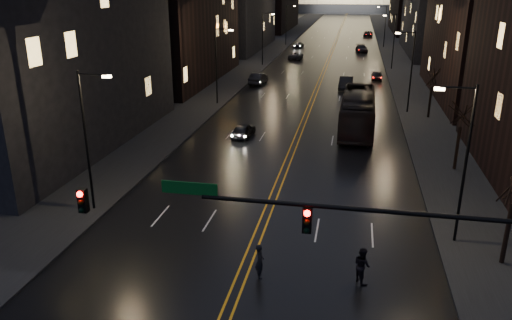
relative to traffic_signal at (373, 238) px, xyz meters
The scene contains 28 objects.
road 130.24m from the traffic_signal, 92.60° to the left, with size 20.00×320.00×0.02m, color black.
sidewalk_left 131.62m from the traffic_signal, 98.71° to the left, with size 8.00×320.00×0.16m, color black.
sidewalk_right 130.35m from the traffic_signal, 86.44° to the left, with size 8.00×320.00×0.16m, color black.
center_line 130.24m from the traffic_signal, 92.60° to the left, with size 0.62×320.00×0.01m, color orange.
building_left_near 35.26m from the traffic_signal, 140.72° to the left, with size 12.00×28.00×22.00m, color black.
building_left_far 95.98m from the traffic_signal, 106.30° to the left, with size 12.00×34.00×20.00m, color black.
traffic_signal is the anchor object (origin of this frame).
streetlamp_right_near 11.14m from the traffic_signal, 63.88° to the left, with size 2.13×0.25×9.00m.
streetlamp_left_near 19.48m from the traffic_signal, 149.10° to the left, with size 2.13×0.25×9.00m.
streetlamp_right_mid 40.30m from the traffic_signal, 83.01° to the left, with size 2.13×0.25×9.00m.
streetlamp_left_mid 43.36m from the traffic_signal, 112.68° to the left, with size 2.13×0.25×9.00m.
streetlamp_right_far 70.18m from the traffic_signal, 85.99° to the left, with size 2.13×0.25×9.00m.
streetlamp_left_far 71.97m from the traffic_signal, 103.43° to the left, with size 2.13×0.25×9.00m.
streetlamp_right_dist 100.12m from the traffic_signal, 87.19° to the left, with size 2.13×0.25×9.00m.
streetlamp_left_dist 101.39m from the traffic_signal, 99.49° to the left, with size 2.13×0.25×9.00m.
tree_right_mid 23.13m from the traffic_signal, 72.13° to the left, with size 2.40×2.40×6.65m.
tree_right_far 38.67m from the traffic_signal, 79.43° to the left, with size 2.40×2.40×6.65m.
bus 32.39m from the traffic_signal, 90.78° to the left, with size 3.11×13.28×3.70m, color black.
oncoming_car_a 30.05m from the traffic_signal, 111.63° to the left, with size 1.60×3.97×1.35m, color black.
oncoming_car_b 55.39m from the traffic_signal, 105.12° to the left, with size 1.71×4.89×1.61m, color black.
oncoming_car_c 79.62m from the traffic_signal, 98.70° to the left, with size 2.35×5.10×1.42m, color black.
oncoming_car_d 97.29m from the traffic_signal, 98.01° to the left, with size 1.81×4.45×1.29m, color black.
receding_car_a 52.48m from the traffic_signal, 92.22° to the left, with size 1.77×5.08×1.67m, color black.
receding_car_b 60.06m from the traffic_signal, 87.77° to the left, with size 1.55×3.86×1.31m, color black.
receding_car_c 91.20m from the traffic_signal, 89.85° to the left, with size 2.10×5.17×1.50m, color black.
receding_car_d 124.51m from the traffic_signal, 89.03° to the left, with size 2.35×5.10×1.42m, color black.
pedestrian_a 7.90m from the traffic_signal, 138.44° to the left, with size 0.67×0.44×1.83m, color black.
pedestrian_b 6.51m from the traffic_signal, 90.87° to the left, with size 0.91×0.50×1.87m, color black.
Camera 1 is at (4.82, -16.59, 13.86)m, focal length 35.00 mm.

